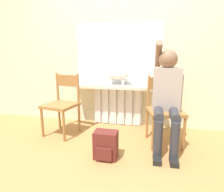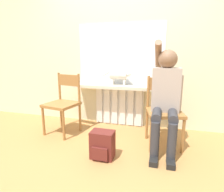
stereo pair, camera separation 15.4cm
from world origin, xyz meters
TOP-DOWN VIEW (x-y plane):
  - ground_plane at (0.00, 0.00)m, footprint 12.00×12.00m
  - wall_with_window at (0.00, 1.23)m, footprint 7.00×0.06m
  - radiator at (-0.00, 1.15)m, footprint 0.82×0.08m
  - windowsill at (0.00, 1.06)m, footprint 1.46×0.28m
  - window_glass at (0.00, 1.20)m, footprint 1.40×0.01m
  - chair_left at (-0.73, 0.59)m, footprint 0.50×0.50m
  - chair_right at (0.73, 0.59)m, footprint 0.52×0.52m
  - person at (0.74, 0.49)m, footprint 0.36×0.97m
  - cat at (0.01, 1.09)m, footprint 0.48×0.13m
  - backpack at (0.07, 0.04)m, footprint 0.26×0.21m

SIDE VIEW (x-z plane):
  - ground_plane at x=0.00m, z-range 0.00..0.00m
  - backpack at x=0.07m, z-range 0.00..0.32m
  - radiator at x=0.00m, z-range 0.00..0.64m
  - chair_left at x=-0.73m, z-range 0.02..0.92m
  - chair_right at x=0.73m, z-range 0.02..0.92m
  - windowsill at x=0.00m, z-range 0.64..0.69m
  - person at x=0.74m, z-range 0.03..1.37m
  - cat at x=0.01m, z-range 0.72..0.97m
  - window_glass at x=0.00m, z-range 0.69..1.66m
  - wall_with_window at x=0.00m, z-range 0.00..2.70m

